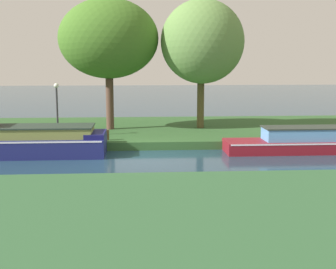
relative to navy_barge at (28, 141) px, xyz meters
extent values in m
plane|color=#1F3B4E|center=(5.32, -1.20, -0.66)|extent=(120.00, 120.00, 0.00)
cube|color=#2D5428|center=(5.32, 5.80, -0.46)|extent=(72.00, 10.00, 0.40)
cube|color=#2E5833|center=(5.32, -10.20, -0.46)|extent=(72.00, 10.00, 0.40)
cube|color=navy|center=(-0.02, 0.00, -0.24)|extent=(7.00, 2.28, 0.84)
cube|color=white|center=(-0.02, 0.00, 0.13)|extent=(6.86, 2.31, 0.07)
cube|color=olive|center=(0.20, 0.00, 0.41)|extent=(5.40, 1.73, 0.47)
cube|color=#25332A|center=(0.20, 0.00, 0.67)|extent=(5.50, 1.82, 0.06)
cube|color=#151552|center=(3.03, 0.00, 0.28)|extent=(0.89, 1.91, 0.22)
cube|color=maroon|center=(12.74, 0.00, -0.38)|extent=(7.37, 1.78, 0.57)
cube|color=white|center=(12.74, 0.00, -0.14)|extent=(7.22, 1.81, 0.07)
cube|color=#5994CC|center=(13.10, 0.00, 0.19)|extent=(4.39, 1.35, 0.57)
cube|color=#2C342B|center=(13.10, 0.00, 0.51)|extent=(4.49, 1.42, 0.06)
cylinder|color=brown|center=(3.39, 5.26, 1.67)|extent=(0.43, 0.43, 3.87)
ellipsoid|color=#427024|center=(3.39, 5.24, 4.82)|extent=(5.56, 4.27, 4.42)
cylinder|color=brown|center=(8.60, 5.46, 1.55)|extent=(0.41, 0.41, 3.63)
ellipsoid|color=#628A45|center=(8.60, 4.97, 4.65)|extent=(4.66, 4.24, 4.67)
cylinder|color=#333338|center=(0.87, 2.71, 0.99)|extent=(0.10, 0.10, 2.51)
sphere|color=white|center=(0.87, 2.71, 2.37)|extent=(0.24, 0.24, 0.24)
cylinder|color=#4B3B20|center=(3.45, 1.55, -0.01)|extent=(0.20, 0.20, 0.51)
camera|label=1|loc=(5.01, -20.94, 3.64)|focal=49.21mm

